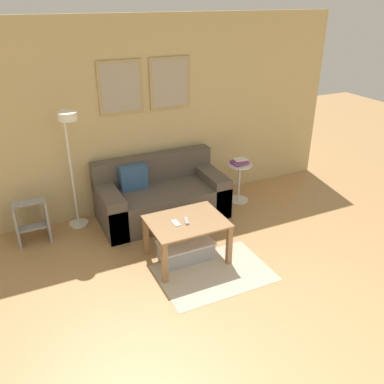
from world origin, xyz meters
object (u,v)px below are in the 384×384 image
at_px(floor_lamp, 70,149).
at_px(book_stack, 240,161).
at_px(storage_bin, 186,250).
at_px(side_table, 239,179).
at_px(step_stool, 32,221).
at_px(cell_phone, 176,223).
at_px(remote_control, 186,221).
at_px(coffee_table, 187,228).
at_px(couch, 161,197).

bearing_deg(floor_lamp, book_stack, -2.74).
relative_size(storage_bin, book_stack, 2.39).
xyz_separation_m(side_table, step_stool, (-2.83, 0.17, -0.08)).
bearing_deg(book_stack, storage_bin, -142.28).
bearing_deg(storage_bin, cell_phone, -173.69).
height_order(floor_lamp, remote_control, floor_lamp).
height_order(storage_bin, cell_phone, cell_phone).
xyz_separation_m(coffee_table, floor_lamp, (-0.97, 1.13, 0.72)).
bearing_deg(book_stack, cell_phone, -144.40).
bearing_deg(cell_phone, couch, 76.75).
bearing_deg(couch, side_table, -2.69).
relative_size(side_table, book_stack, 2.25).
height_order(book_stack, remote_control, book_stack).
xyz_separation_m(floor_lamp, side_table, (2.27, -0.12, -0.77)).
relative_size(side_table, step_stool, 1.15).
relative_size(couch, step_stool, 3.35).
bearing_deg(step_stool, remote_control, -37.91).
height_order(storage_bin, floor_lamp, floor_lamp).
height_order(couch, side_table, couch).
bearing_deg(remote_control, couch, 100.32).
bearing_deg(book_stack, couch, 178.04).
bearing_deg(cell_phone, floor_lamp, 125.82).
height_order(book_stack, step_stool, book_stack).
height_order(storage_bin, side_table, side_table).
xyz_separation_m(coffee_table, remote_control, (-0.01, -0.02, 0.11)).
bearing_deg(storage_bin, floor_lamp, 130.89).
bearing_deg(storage_bin, side_table, 37.33).
relative_size(coffee_table, book_stack, 3.32).
distance_m(couch, coffee_table, 1.07).
xyz_separation_m(couch, cell_phone, (-0.23, -1.06, 0.22)).
distance_m(coffee_table, step_stool, 1.94).
bearing_deg(storage_bin, remote_control, -99.87).
bearing_deg(side_table, couch, 177.31).
height_order(side_table, cell_phone, side_table).
xyz_separation_m(coffee_table, step_stool, (-1.54, 1.17, -0.14)).
bearing_deg(remote_control, floor_lamp, 146.35).
height_order(floor_lamp, book_stack, floor_lamp).
bearing_deg(coffee_table, book_stack, 38.18).
xyz_separation_m(book_stack, remote_control, (-1.31, -1.04, -0.10)).
bearing_deg(step_stool, book_stack, -3.06).
relative_size(couch, book_stack, 6.56).
height_order(coffee_table, cell_phone, cell_phone).
bearing_deg(book_stack, floor_lamp, 177.26).
relative_size(remote_control, cell_phone, 1.07).
height_order(storage_bin, book_stack, book_stack).
distance_m(couch, cell_phone, 1.11).
xyz_separation_m(coffee_table, cell_phone, (-0.13, -0.00, 0.10)).
distance_m(couch, remote_control, 1.11).
bearing_deg(couch, cell_phone, -102.35).
bearing_deg(coffee_table, floor_lamp, 130.71).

